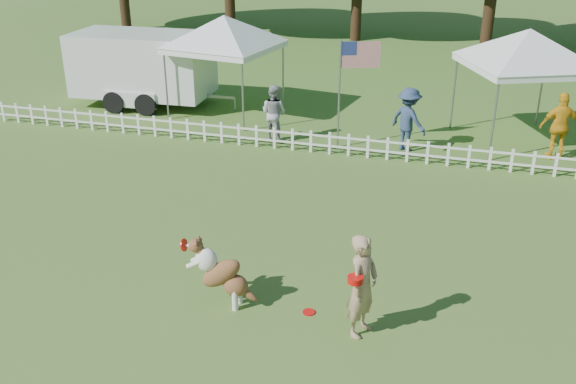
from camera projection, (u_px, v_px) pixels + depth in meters
The scene contains 12 objects.
ground at pixel (278, 305), 10.39m from camera, with size 120.00×120.00×0.00m, color #33631F.
picket_fence at pixel (358, 146), 16.40m from camera, with size 22.00×0.08×0.60m, color white, non-canonical shape.
handler at pixel (363, 286), 9.40m from camera, with size 0.60×0.39×1.64m, color tan.
dog at pixel (222, 273), 10.19m from camera, with size 1.11×0.37×1.15m, color brown, non-canonical shape.
frisbee_on_turf at pixel (309, 312), 10.19m from camera, with size 0.20×0.20×0.02m, color red.
canopy_tent_left at pixel (226, 67), 19.42m from camera, with size 2.83×2.83×2.92m, color white, non-canonical shape.
canopy_tent_right at pixel (522, 88), 17.05m from camera, with size 2.88×2.88×2.98m, color white, non-canonical shape.
cargo_trailer at pixel (143, 69), 20.42m from camera, with size 5.33×2.35×2.35m, color silver, non-canonical shape.
flag_pole at pixel (339, 95), 16.62m from camera, with size 1.10×0.11×2.86m, color gray, non-canonical shape.
spectator_a at pixel (274, 113), 17.39m from camera, with size 0.76×0.59×1.56m, color #A1A1A6.
spectator_b at pixel (408, 120), 16.65m from camera, with size 1.08×0.62×1.68m, color navy.
spectator_c at pixel (560, 126), 16.07m from camera, with size 1.01×0.42×1.72m, color gold.
Camera 1 is at (2.58, -8.34, 5.91)m, focal length 40.00 mm.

